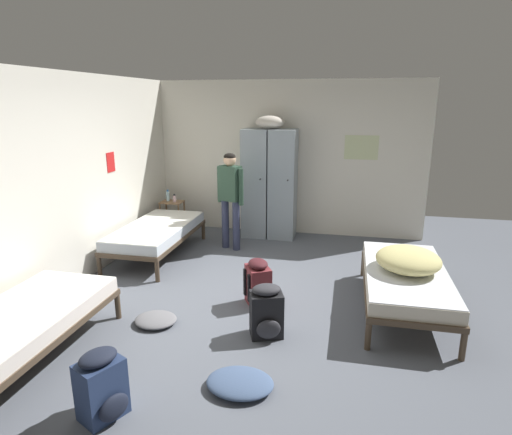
{
  "coord_description": "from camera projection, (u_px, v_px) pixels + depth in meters",
  "views": [
    {
      "loc": [
        1.05,
        -4.55,
        2.3
      ],
      "look_at": [
        0.0,
        0.28,
        0.95
      ],
      "focal_mm": 30.03,
      "sensor_mm": 36.0,
      "label": 1
    }
  ],
  "objects": [
    {
      "name": "locker_bank",
      "position": [
        270.0,
        181.0,
        7.32
      ],
      "size": [
        0.9,
        0.55,
        2.07
      ],
      "color": "#8C99A3",
      "rests_on": "ground_plane"
    },
    {
      "name": "water_bottle",
      "position": [
        168.0,
        196.0,
        7.63
      ],
      "size": [
        0.06,
        0.06,
        0.2
      ],
      "color": "#B2DBEA",
      "rests_on": "shelf_unit"
    },
    {
      "name": "backpack_navy",
      "position": [
        102.0,
        386.0,
        3.16
      ],
      "size": [
        0.41,
        0.39,
        0.55
      ],
      "color": "navy",
      "rests_on": "ground_plane"
    },
    {
      "name": "bedding_heap",
      "position": [
        408.0,
        259.0,
        4.71
      ],
      "size": [
        0.7,
        0.77,
        0.25
      ],
      "color": "#D1C67F",
      "rests_on": "bed_right"
    },
    {
      "name": "bed_left_rear",
      "position": [
        157.0,
        232.0,
        6.49
      ],
      "size": [
        0.9,
        1.9,
        0.49
      ],
      "color": "#473828",
      "rests_on": "ground_plane"
    },
    {
      "name": "lotion_bottle",
      "position": [
        174.0,
        199.0,
        7.55
      ],
      "size": [
        0.06,
        0.06,
        0.15
      ],
      "color": "beige",
      "rests_on": "shelf_unit"
    },
    {
      "name": "ground_plane",
      "position": [
        251.0,
        300.0,
        5.11
      ],
      "size": [
        9.08,
        9.08,
        0.0
      ],
      "primitive_type": "plane",
      "color": "#565B66"
    },
    {
      "name": "clothes_pile_denim",
      "position": [
        240.0,
        383.0,
        3.53
      ],
      "size": [
        0.56,
        0.45,
        0.1
      ],
      "color": "#42567A",
      "rests_on": "ground_plane"
    },
    {
      "name": "clothes_pile_grey",
      "position": [
        156.0,
        320.0,
        4.57
      ],
      "size": [
        0.45,
        0.4,
        0.09
      ],
      "color": "slate",
      "rests_on": "ground_plane"
    },
    {
      "name": "bed_left_front",
      "position": [
        19.0,
        324.0,
        3.81
      ],
      "size": [
        0.9,
        1.9,
        0.49
      ],
      "color": "#473828",
      "rests_on": "ground_plane"
    },
    {
      "name": "bed_right",
      "position": [
        405.0,
        278.0,
        4.78
      ],
      "size": [
        0.9,
        1.9,
        0.49
      ],
      "color": "#473828",
      "rests_on": "ground_plane"
    },
    {
      "name": "backpack_maroon",
      "position": [
        259.0,
        283.0,
        4.96
      ],
      "size": [
        0.41,
        0.4,
        0.55
      ],
      "color": "maroon",
      "rests_on": "ground_plane"
    },
    {
      "name": "backpack_black",
      "position": [
        267.0,
        312.0,
        4.28
      ],
      "size": [
        0.38,
        0.4,
        0.55
      ],
      "color": "black",
      "rests_on": "ground_plane"
    },
    {
      "name": "room_backdrop",
      "position": [
        186.0,
        170.0,
        6.24
      ],
      "size": [
        4.71,
        5.74,
        2.65
      ],
      "color": "silver",
      "rests_on": "ground_plane"
    },
    {
      "name": "person_traveler",
      "position": [
        230.0,
        192.0,
        6.66
      ],
      "size": [
        0.46,
        0.3,
        1.53
      ],
      "color": "#2D334C",
      "rests_on": "ground_plane"
    },
    {
      "name": "shelf_unit",
      "position": [
        173.0,
        214.0,
        7.67
      ],
      "size": [
        0.38,
        0.3,
        0.57
      ],
      "color": "#99704C",
      "rests_on": "ground_plane"
    }
  ]
}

